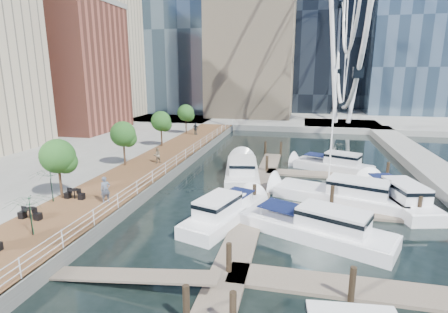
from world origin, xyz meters
TOP-DOWN VIEW (x-y plane):
  - ground at (0.00, 0.00)m, footprint 520.00×520.00m
  - boardwalk at (-9.00, 15.00)m, footprint 6.00×60.00m
  - seawall at (-6.00, 15.00)m, footprint 0.25×60.00m
  - land_far at (0.00, 102.00)m, footprint 200.00×114.00m
  - breakwater at (20.00, 20.00)m, footprint 4.00×60.00m
  - pier at (14.00, 52.00)m, footprint 14.00×12.00m
  - railing at (-6.10, 15.00)m, footprint 0.10×60.00m
  - floating_docks at (7.97, 9.98)m, footprint 16.00×34.00m
  - midrise_condos at (-33.57, 26.82)m, footprint 19.00×67.00m
  - street_trees at (-11.40, 14.00)m, footprint 2.60×42.60m
  - cafe_tables at (-10.40, -2.00)m, footprint 2.50×13.70m
  - yacht_foreground at (7.48, 3.52)m, footprint 11.26×7.05m
  - pedestrian_near at (-7.54, 3.85)m, footprint 0.84×0.84m
  - pedestrian_mid at (-8.51, 15.66)m, footprint 1.02×1.02m
  - pedestrian_far at (-9.61, 33.32)m, footprint 1.24×0.89m
  - moored_yachts at (8.42, 10.24)m, footprint 18.72×31.80m
  - cafe_seating at (-10.32, -2.30)m, footprint 5.71×15.17m

SIDE VIEW (x-z plane):
  - ground at x=0.00m, z-range 0.00..0.00m
  - yacht_foreground at x=7.48m, z-range -1.07..1.07m
  - moored_yachts at x=8.42m, z-range -5.75..5.75m
  - floating_docks at x=7.97m, z-range -0.81..1.79m
  - boardwalk at x=-9.00m, z-range 0.00..1.00m
  - seawall at x=-6.00m, z-range 0.00..1.00m
  - land_far at x=0.00m, z-range 0.00..1.00m
  - breakwater at x=20.00m, z-range 0.00..1.00m
  - pier at x=14.00m, z-range 0.00..1.00m
  - cafe_tables at x=-10.40m, z-range 1.00..1.74m
  - railing at x=-6.10m, z-range 1.00..2.05m
  - pedestrian_mid at x=-8.51m, z-range 1.00..2.66m
  - pedestrian_far at x=-9.61m, z-range 1.00..2.96m
  - pedestrian_near at x=-7.54m, z-range 1.00..2.97m
  - cafe_seating at x=-10.32m, z-range 0.96..3.51m
  - street_trees at x=-11.40m, z-range 1.99..6.59m
  - midrise_condos at x=-33.57m, z-range -0.58..27.42m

